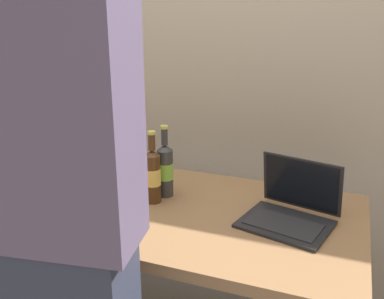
{
  "coord_description": "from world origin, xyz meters",
  "views": [
    {
      "loc": [
        0.62,
        -1.42,
        1.5
      ],
      "look_at": [
        0.08,
        0.0,
        0.99
      ],
      "focal_mm": 39.98,
      "sensor_mm": 36.0,
      "label": 1
    }
  ],
  "objects_px": {
    "beer_bottle_green": "(137,161)",
    "person_figure": "(66,238)",
    "laptop": "(291,209)",
    "beer_bottle_dark": "(114,168)",
    "beer_bottle_brown": "(165,169)",
    "beer_bottle_amber": "(153,175)"
  },
  "relations": [
    {
      "from": "beer_bottle_dark",
      "to": "beer_bottle_amber",
      "type": "relative_size",
      "value": 1.01
    },
    {
      "from": "beer_bottle_brown",
      "to": "beer_bottle_green",
      "type": "xyz_separation_m",
      "value": [
        -0.16,
        0.05,
        -0.0
      ]
    },
    {
      "from": "laptop",
      "to": "beer_bottle_dark",
      "type": "bearing_deg",
      "value": -176.97
    },
    {
      "from": "beer_bottle_brown",
      "to": "person_figure",
      "type": "bearing_deg",
      "value": -86.81
    },
    {
      "from": "beer_bottle_green",
      "to": "person_figure",
      "type": "xyz_separation_m",
      "value": [
        0.2,
        -0.76,
        0.07
      ]
    },
    {
      "from": "beer_bottle_amber",
      "to": "beer_bottle_green",
      "type": "height_order",
      "value": "beer_bottle_green"
    },
    {
      "from": "beer_bottle_dark",
      "to": "person_figure",
      "type": "height_order",
      "value": "person_figure"
    },
    {
      "from": "beer_bottle_green",
      "to": "person_figure",
      "type": "relative_size",
      "value": 0.18
    },
    {
      "from": "laptop",
      "to": "beer_bottle_brown",
      "type": "xyz_separation_m",
      "value": [
        -0.53,
        0.04,
        0.07
      ]
    },
    {
      "from": "beer_bottle_dark",
      "to": "beer_bottle_amber",
      "type": "bearing_deg",
      "value": 0.62
    },
    {
      "from": "beer_bottle_brown",
      "to": "laptop",
      "type": "bearing_deg",
      "value": -4.22
    },
    {
      "from": "laptop",
      "to": "beer_bottle_amber",
      "type": "xyz_separation_m",
      "value": [
        -0.55,
        -0.04,
        0.07
      ]
    },
    {
      "from": "beer_bottle_dark",
      "to": "beer_bottle_brown",
      "type": "relative_size",
      "value": 1.0
    },
    {
      "from": "beer_bottle_green",
      "to": "laptop",
      "type": "bearing_deg",
      "value": -7.17
    },
    {
      "from": "beer_bottle_green",
      "to": "person_figure",
      "type": "bearing_deg",
      "value": -75.29
    },
    {
      "from": "laptop",
      "to": "person_figure",
      "type": "height_order",
      "value": "person_figure"
    },
    {
      "from": "beer_bottle_dark",
      "to": "beer_bottle_green",
      "type": "bearing_deg",
      "value": 72.56
    },
    {
      "from": "laptop",
      "to": "beer_bottle_dark",
      "type": "xyz_separation_m",
      "value": [
        -0.73,
        -0.04,
        0.07
      ]
    },
    {
      "from": "beer_bottle_brown",
      "to": "beer_bottle_green",
      "type": "distance_m",
      "value": 0.17
    },
    {
      "from": "laptop",
      "to": "beer_bottle_green",
      "type": "bearing_deg",
      "value": 172.83
    },
    {
      "from": "beer_bottle_dark",
      "to": "beer_bottle_green",
      "type": "relative_size",
      "value": 0.96
    },
    {
      "from": "beer_bottle_dark",
      "to": "beer_bottle_green",
      "type": "xyz_separation_m",
      "value": [
        0.04,
        0.12,
        -0.0
      ]
    }
  ]
}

